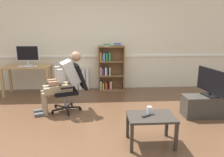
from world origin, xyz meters
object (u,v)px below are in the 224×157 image
(keyboard, at_px, (26,66))
(person_seated, at_px, (63,80))
(bookshelf, at_px, (109,68))
(tv_screen, at_px, (211,82))
(imac_monitor, at_px, (28,54))
(drinking_glass, at_px, (149,110))
(computer_desk, at_px, (27,70))
(spare_remote, at_px, (146,116))
(tv_stand, at_px, (209,106))
(radiator, at_px, (76,79))
(computer_mouse, at_px, (36,66))
(office_chair, at_px, (72,85))
(coffee_table, at_px, (151,120))

(keyboard, height_order, person_seated, person_seated)
(bookshelf, height_order, tv_screen, bookshelf)
(imac_monitor, xyz_separation_m, tv_screen, (3.92, -1.73, -0.36))
(bookshelf, relative_size, person_seated, 1.05)
(imac_monitor, height_order, bookshelf, bookshelf)
(tv_screen, height_order, drinking_glass, tv_screen)
(computer_desk, relative_size, spare_remote, 7.80)
(drinking_glass, bearing_deg, tv_stand, 32.05)
(keyboard, bearing_deg, imac_monitor, 89.72)
(imac_monitor, xyz_separation_m, person_seated, (1.05, -1.28, -0.39))
(computer_desk, bearing_deg, tv_screen, -22.76)
(radiator, relative_size, person_seated, 0.57)
(computer_mouse, xyz_separation_m, office_chair, (0.98, -1.02, -0.24))
(keyboard, xyz_separation_m, office_chair, (1.22, -1.00, -0.24))
(computer_desk, xyz_separation_m, tv_stand, (3.93, -1.65, -0.43))
(computer_desk, height_order, office_chair, office_chair)
(tv_screen, bearing_deg, computer_mouse, 58.74)
(computer_desk, bearing_deg, imac_monitor, 76.77)
(keyboard, bearing_deg, drinking_glass, -43.39)
(office_chair, distance_m, drinking_glass, 1.90)
(imac_monitor, xyz_separation_m, drinking_glass, (2.52, -2.60, -0.54))
(tv_screen, distance_m, coffee_table, 1.71)
(radiator, relative_size, tv_stand, 0.69)
(office_chair, relative_size, tv_stand, 0.99)
(imac_monitor, xyz_separation_m, office_chair, (1.22, -1.22, -0.52))
(spare_remote, bearing_deg, computer_desk, 13.28)
(bookshelf, distance_m, person_seated, 1.81)
(coffee_table, bearing_deg, radiator, 114.68)
(bookshelf, distance_m, spare_remote, 2.94)
(computer_mouse, bearing_deg, imac_monitor, 140.27)
(radiator, relative_size, office_chair, 0.70)
(computer_mouse, height_order, coffee_table, computer_mouse)
(radiator, relative_size, coffee_table, 1.01)
(radiator, xyz_separation_m, drinking_glass, (1.36, -2.91, 0.20))
(computer_desk, bearing_deg, radiator, 18.34)
(person_seated, relative_size, coffee_table, 1.79)
(imac_monitor, xyz_separation_m, radiator, (1.16, 0.31, -0.74))
(computer_desk, relative_size, tv_screen, 1.47)
(keyboard, distance_m, coffee_table, 3.55)
(imac_monitor, distance_m, tv_stand, 4.36)
(imac_monitor, height_order, computer_mouse, imac_monitor)
(computer_mouse, height_order, tv_stand, computer_mouse)
(computer_mouse, bearing_deg, keyboard, -175.21)
(imac_monitor, xyz_separation_m, tv_stand, (3.92, -1.73, -0.84))
(tv_screen, relative_size, drinking_glass, 7.14)
(radiator, bearing_deg, tv_screen, -36.49)
(person_seated, bearing_deg, coffee_table, 27.84)
(imac_monitor, height_order, tv_screen, imac_monitor)
(person_seated, xyz_separation_m, coffee_table, (1.48, -1.40, -0.27))
(keyboard, bearing_deg, spare_remote, -45.31)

